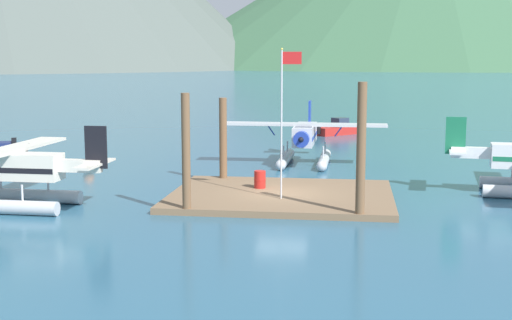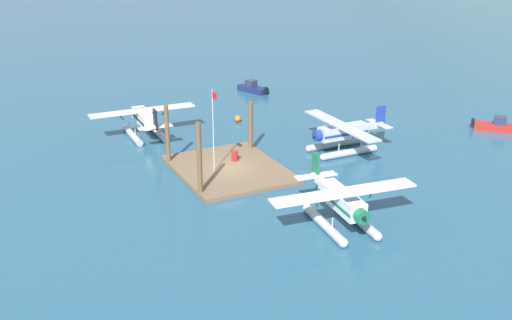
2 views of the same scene
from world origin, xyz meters
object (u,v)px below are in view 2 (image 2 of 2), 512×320
object	(u,v)px
flagpole	(214,122)
fuel_drum	(235,156)
seaplane_white_stbd_fwd	(342,205)
boat_red_open_north	(498,126)
mooring_buoy	(238,119)
seaplane_silver_bow_centre	(342,135)
boat_navy_open_west	(252,88)
seaplane_cream_port_aft	(144,121)

from	to	relation	value
flagpole	fuel_drum	bearing A→B (deg)	120.07
seaplane_white_stbd_fwd	boat_red_open_north	bearing A→B (deg)	111.79
mooring_buoy	seaplane_silver_bow_centre	distance (m)	13.63
seaplane_silver_bow_centre	boat_red_open_north	distance (m)	18.03
flagpole	seaplane_silver_bow_centre	world-z (taller)	flagpole
flagpole	mooring_buoy	world-z (taller)	flagpole
fuel_drum	seaplane_white_stbd_fwd	world-z (taller)	seaplane_white_stbd_fwd
flagpole	seaplane_white_stbd_fwd	xyz separation A→B (m)	(12.52, 4.09, -2.99)
mooring_buoy	boat_navy_open_west	bearing A→B (deg)	147.14
seaplane_white_stbd_fwd	boat_red_open_north	xyz separation A→B (m)	(-10.57, 26.44, -1.09)
seaplane_silver_bow_centre	boat_navy_open_west	xyz separation A→B (m)	(-23.83, 2.50, -1.09)
seaplane_white_stbd_fwd	boat_red_open_north	size ratio (longest dim) A/B	2.57
mooring_buoy	boat_red_open_north	xyz separation A→B (m)	(14.58, 22.55, 0.13)
seaplane_white_stbd_fwd	seaplane_silver_bow_centre	xyz separation A→B (m)	(-12.39, 8.54, 0.00)
seaplane_silver_bow_centre	boat_navy_open_west	size ratio (longest dim) A/B	2.23
mooring_buoy	seaplane_cream_port_aft	bearing A→B (deg)	-88.24
seaplane_white_stbd_fwd	seaplane_silver_bow_centre	bearing A→B (deg)	145.44
seaplane_white_stbd_fwd	seaplane_cream_port_aft	world-z (taller)	same
mooring_buoy	boat_red_open_north	bearing A→B (deg)	57.12
mooring_buoy	seaplane_cream_port_aft	distance (m)	10.39
fuel_drum	seaplane_white_stbd_fwd	distance (m)	14.08
seaplane_silver_bow_centre	boat_red_open_north	world-z (taller)	seaplane_silver_bow_centre
boat_red_open_north	mooring_buoy	bearing A→B (deg)	-122.88
mooring_buoy	flagpole	bearing A→B (deg)	-32.24
seaplane_cream_port_aft	boat_navy_open_west	world-z (taller)	seaplane_cream_port_aft
mooring_buoy	boat_navy_open_west	xyz separation A→B (m)	(-11.08, 7.15, 0.13)
mooring_buoy	seaplane_white_stbd_fwd	world-z (taller)	seaplane_white_stbd_fwd
seaplane_cream_port_aft	mooring_buoy	bearing A→B (deg)	91.76
mooring_buoy	seaplane_silver_bow_centre	size ratio (longest dim) A/B	0.07
mooring_buoy	seaplane_white_stbd_fwd	size ratio (longest dim) A/B	0.07
mooring_buoy	seaplane_silver_bow_centre	world-z (taller)	seaplane_silver_bow_centre
flagpole	seaplane_white_stbd_fwd	distance (m)	13.50
mooring_buoy	fuel_drum	bearing A→B (deg)	-26.07
seaplane_silver_bow_centre	boat_navy_open_west	distance (m)	23.99
mooring_buoy	seaplane_white_stbd_fwd	xyz separation A→B (m)	(25.15, -3.88, 1.22)
seaplane_silver_bow_centre	seaplane_cream_port_aft	xyz separation A→B (m)	(-12.44, -14.97, 0.00)
boat_navy_open_west	seaplane_silver_bow_centre	bearing A→B (deg)	-5.98
flagpole	boat_red_open_north	xyz separation A→B (m)	(1.95, 30.52, -4.07)
flagpole	seaplane_white_stbd_fwd	size ratio (longest dim) A/B	0.66
fuel_drum	seaplane_white_stbd_fwd	size ratio (longest dim) A/B	0.08
fuel_drum	boat_red_open_north	world-z (taller)	boat_red_open_north
fuel_drum	mooring_buoy	xyz separation A→B (m)	(-11.19, 5.47, -0.39)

